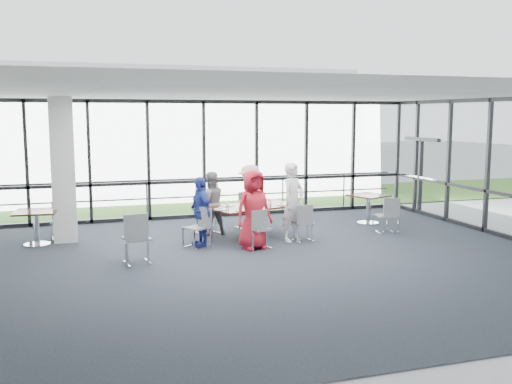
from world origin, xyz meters
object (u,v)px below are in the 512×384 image
object	(u,v)px
structural_column	(63,170)
diner_end	(201,211)
side_table_left	(36,216)
diner_near_right	(293,202)
chair_main_fl	(207,214)
chair_main_nl	(259,229)
chair_spare_r	(386,216)
main_table	(252,211)
chair_main_nr	(303,223)
chair_spare_lb	(60,221)
diner_near_left	(253,210)
diner_far_right	(250,197)
chair_main_fr	(246,211)
diner_far_left	(210,203)
chair_main_end	(197,228)
chair_spare_la	(137,239)
side_table_right	(369,199)

from	to	relation	value
structural_column	diner_end	size ratio (longest dim) A/B	2.14
structural_column	side_table_left	size ratio (longest dim) A/B	3.40
diner_near_right	chair_main_fl	world-z (taller)	diner_near_right
chair_main_nl	chair_spare_r	xyz separation A→B (m)	(3.35, 0.59, 0.01)
main_table	chair_main_nr	xyz separation A→B (m)	(0.98, -0.67, -0.22)
diner_end	chair_spare_lb	bearing A→B (deg)	-131.80
diner_near_left	diner_end	size ratio (longest dim) A/B	1.11
diner_far_right	diner_near_right	bearing A→B (deg)	75.05
chair_main_fr	chair_spare_r	world-z (taller)	chair_main_fr
side_table_left	chair_spare_lb	world-z (taller)	chair_spare_lb
diner_far_right	chair_main_fl	distance (m)	1.18
side_table_left	diner_near_left	size ratio (longest dim) A/B	0.56
main_table	chair_spare_r	xyz separation A→B (m)	(3.19, -0.45, -0.21)
diner_far_left	chair_main_fr	xyz separation A→B (m)	(1.01, 0.53, -0.31)
chair_main_fr	chair_main_end	distance (m)	2.34
chair_main_fl	diner_near_right	bearing A→B (deg)	116.61
chair_main_nl	chair_spare_lb	distance (m)	4.65
chair_main_nl	chair_main_fl	size ratio (longest dim) A/B	0.91
diner_far_right	chair_main_nl	world-z (taller)	diner_far_right
diner_near_right	diner_end	distance (m)	2.07
diner_far_right	chair_main_fl	xyz separation A→B (m)	(-1.12, -0.15, -0.34)
diner_far_left	side_table_left	bearing A→B (deg)	-8.33
diner_end	side_table_left	bearing A→B (deg)	-120.13
diner_end	chair_spare_la	world-z (taller)	diner_end
diner_end	chair_main_end	world-z (taller)	diner_end
diner_near_left	chair_spare_r	world-z (taller)	diner_near_left
diner_end	chair_main_nl	bearing A→B (deg)	48.90
side_table_left	diner_end	distance (m)	3.56
diner_far_right	chair_spare_lb	world-z (taller)	diner_far_right
side_table_right	diner_far_right	size ratio (longest dim) A/B	0.69
chair_main_end	chair_spare_r	world-z (taller)	chair_main_end
chair_main_end	chair_spare_la	size ratio (longest dim) A/B	0.88
chair_main_end	chair_spare_la	distance (m)	1.66
diner_near_right	diner_far_left	distance (m)	2.00
diner_near_right	main_table	bearing A→B (deg)	110.52
chair_main_fl	chair_main_nl	bearing A→B (deg)	87.62
chair_spare_r	chair_main_nr	bearing A→B (deg)	-161.47
chair_spare_la	diner_end	bearing A→B (deg)	29.88
chair_spare_r	chair_main_fr	bearing A→B (deg)	165.10
structural_column	diner_near_left	world-z (taller)	structural_column
diner_near_left	chair_main_fl	size ratio (longest dim) A/B	1.82
structural_column	chair_main_nr	distance (m)	5.43
side_table_left	chair_main_end	xyz separation A→B (m)	(3.25, -1.27, -0.21)
side_table_left	chair_spare_la	size ratio (longest dim) A/B	0.97
diner_near_right	diner_end	bearing A→B (deg)	142.74
side_table_right	main_table	bearing A→B (deg)	-167.09
diner_near_right	diner_far_left	size ratio (longest dim) A/B	1.18
side_table_right	chair_spare_la	xyz separation A→B (m)	(-6.14, -2.33, -0.15)
chair_spare_r	chair_spare_lb	bearing A→B (deg)	179.95
chair_main_nl	structural_column	bearing A→B (deg)	135.07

